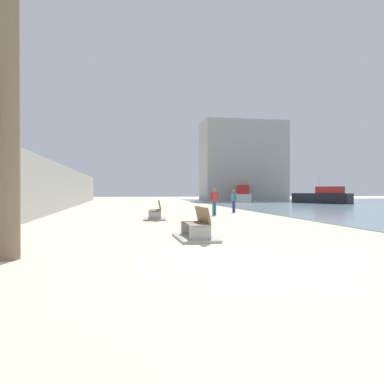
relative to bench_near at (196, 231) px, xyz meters
name	(u,v)px	position (x,y,z in m)	size (l,w,h in m)	color
ground_plane	(165,212)	(0.68, 14.33, -0.23)	(120.00, 120.00, 0.00)	beige
seawall	(49,187)	(-6.82, 14.33, 1.42)	(0.80, 64.00, 3.30)	#9E9E99
bench_near	(196,231)	(0.00, 0.00, 0.00)	(1.14, 2.12, 0.98)	#9E9E99
bench_far	(156,215)	(-0.54, 7.91, 0.00)	(1.32, 2.21, 0.98)	#9E9E99
person_walking	(214,200)	(3.20, 10.75, 0.68)	(0.52, 0.24, 1.59)	teal
person_standing	(234,199)	(5.16, 13.26, 0.64)	(0.28, 0.50, 1.52)	navy
boat_far_right	(323,197)	(19.47, 27.11, 0.54)	(4.95, 6.26, 7.57)	black
boat_outer	(243,195)	(14.20, 38.76, 0.57)	(4.16, 6.27, 2.13)	white
harbor_building	(243,161)	(15.27, 42.33, 5.50)	(12.00, 6.00, 11.48)	#9E9E99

